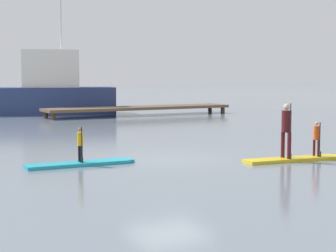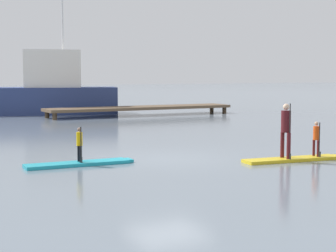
{
  "view_description": "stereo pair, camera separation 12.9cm",
  "coord_description": "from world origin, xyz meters",
  "px_view_note": "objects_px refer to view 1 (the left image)",
  "views": [
    {
      "loc": [
        -8.45,
        -15.64,
        2.72
      ],
      "look_at": [
        1.35,
        2.53,
        0.8
      ],
      "focal_mm": 60.01,
      "sensor_mm": 36.0,
      "label": 1
    },
    {
      "loc": [
        -8.33,
        -15.7,
        2.72
      ],
      "look_at": [
        1.35,
        2.53,
        0.8
      ],
      "focal_mm": 60.01,
      "sensor_mm": 36.0,
      "label": 2
    }
  ],
  "objects_px": {
    "paddleboard_near": "(80,164)",
    "paddler_adult": "(286,127)",
    "paddler_child_solo": "(80,143)",
    "fishing_boat_white_large": "(38,92)",
    "paddleboard_far": "(294,159)",
    "paddler_child_front": "(317,137)"
  },
  "relations": [
    {
      "from": "paddleboard_far",
      "to": "fishing_boat_white_large",
      "type": "height_order",
      "value": "fishing_boat_white_large"
    },
    {
      "from": "paddleboard_near",
      "to": "paddler_adult",
      "type": "height_order",
      "value": "paddler_adult"
    },
    {
      "from": "paddleboard_near",
      "to": "fishing_boat_white_large",
      "type": "distance_m",
      "value": 22.2
    },
    {
      "from": "paddler_adult",
      "to": "paddleboard_far",
      "type": "bearing_deg",
      "value": -5.88
    },
    {
      "from": "paddler_child_front",
      "to": "fishing_boat_white_large",
      "type": "distance_m",
      "value": 24.21
    },
    {
      "from": "paddleboard_near",
      "to": "paddler_child_front",
      "type": "xyz_separation_m",
      "value": [
        7.04,
        -2.44,
        0.67
      ]
    },
    {
      "from": "paddler_child_front",
      "to": "paddler_child_solo",
      "type": "bearing_deg",
      "value": 160.98
    },
    {
      "from": "paddleboard_near",
      "to": "paddler_child_solo",
      "type": "distance_m",
      "value": 0.62
    },
    {
      "from": "paddleboard_near",
      "to": "fishing_boat_white_large",
      "type": "relative_size",
      "value": 0.3
    },
    {
      "from": "paddler_child_solo",
      "to": "fishing_boat_white_large",
      "type": "height_order",
      "value": "fishing_boat_white_large"
    },
    {
      "from": "fishing_boat_white_large",
      "to": "paddleboard_far",
      "type": "bearing_deg",
      "value": -86.34
    },
    {
      "from": "fishing_boat_white_large",
      "to": "paddler_child_front",
      "type": "bearing_deg",
      "value": -84.44
    },
    {
      "from": "paddleboard_near",
      "to": "paddler_child_front",
      "type": "relative_size",
      "value": 2.97
    },
    {
      "from": "paddleboard_near",
      "to": "paddler_adult",
      "type": "relative_size",
      "value": 1.92
    },
    {
      "from": "paddler_adult",
      "to": "paddler_child_front",
      "type": "xyz_separation_m",
      "value": [
        1.13,
        -0.14,
        -0.35
      ]
    },
    {
      "from": "paddleboard_far",
      "to": "paddleboard_near",
      "type": "bearing_deg",
      "value": 159.5
    },
    {
      "from": "paddler_child_front",
      "to": "paddler_adult",
      "type": "bearing_deg",
      "value": 172.78
    },
    {
      "from": "paddleboard_far",
      "to": "paddler_adult",
      "type": "height_order",
      "value": "paddler_adult"
    },
    {
      "from": "paddleboard_far",
      "to": "paddler_child_front",
      "type": "distance_m",
      "value": 1.06
    },
    {
      "from": "paddler_child_solo",
      "to": "fishing_boat_white_large",
      "type": "bearing_deg",
      "value": 77.78
    },
    {
      "from": "paddleboard_near",
      "to": "fishing_boat_white_large",
      "type": "height_order",
      "value": "fishing_boat_white_large"
    },
    {
      "from": "paddler_child_solo",
      "to": "paddleboard_far",
      "type": "bearing_deg",
      "value": -20.4
    }
  ]
}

